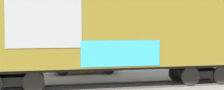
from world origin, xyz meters
name	(u,v)px	position (x,y,z in m)	size (l,w,h in m)	color
ground_plane	(128,86)	(0.00, 0.00, 0.00)	(260.00, 260.00, 0.00)	gray
track	(120,86)	(-0.40, -0.02, 0.04)	(60.01, 4.61, 0.08)	#4C4742
freight_car	(113,28)	(-0.74, 0.00, 2.77)	(13.66, 3.68, 4.87)	olive
flagpole	(155,4)	(7.43, 13.52, 5.17)	(0.69, 1.49, 8.04)	silver
hillside	(42,14)	(-0.02, 63.04, 6.54)	(127.95, 38.94, 17.98)	silver
parked_car_tan	(84,60)	(-1.15, 4.90, 0.81)	(4.16, 2.14, 1.66)	#9E8966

